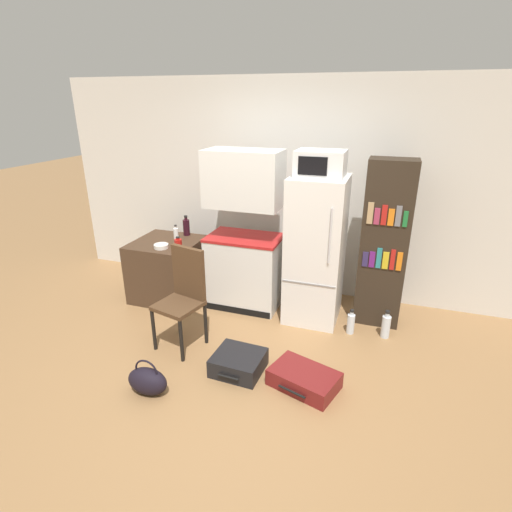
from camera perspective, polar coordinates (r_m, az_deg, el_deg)
The scene contains 17 objects.
ground_plane at distance 3.85m, azimuth -4.50°, elevation -16.27°, with size 24.00×24.00×0.00m, color olive.
wall_back at distance 5.00m, azimuth 6.32°, elevation 9.35°, with size 6.40×0.10×2.62m.
side_table at distance 5.12m, azimuth -12.42°, elevation -1.84°, with size 0.78×0.78×0.74m.
kitchen_hutch at distance 4.63m, azimuth -1.66°, elevation 2.60°, with size 0.86×0.56×1.85m.
refrigerator at distance 4.41m, azimuth 8.50°, elevation 0.76°, with size 0.59×0.64×1.62m.
microwave at distance 4.17m, azimuth 9.21°, elevation 12.93°, with size 0.49×0.39×0.26m.
bookshelf at distance 4.46m, azimuth 17.81°, elevation 1.49°, with size 0.48×0.33×1.81m.
bottle_wine_dark at distance 5.14m, azimuth -9.92°, elevation 4.12°, with size 0.08×0.08×0.26m.
bottle_milk_white at distance 5.00m, azimuth -11.35°, elevation 3.17°, with size 0.06×0.06×0.19m.
bottle_ketchup_red at distance 4.70m, azimuth -11.05°, elevation 1.75°, with size 0.09×0.09×0.14m.
bowl at distance 4.77m, azimuth -13.39°, elevation 1.38°, with size 0.17×0.17×0.05m.
chair at distance 4.03m, azimuth -10.24°, elevation -4.85°, with size 0.48×0.48×1.02m.
suitcase_large_flat at distance 3.82m, azimuth -2.51°, elevation -14.96°, with size 0.46×0.45×0.17m.
suitcase_small_flat at distance 3.68m, azimuth 6.87°, elevation -17.02°, with size 0.66×0.53×0.15m.
handbag at distance 3.67m, azimuth -15.24°, elevation -16.81°, with size 0.36×0.20×0.33m.
water_bottle_front at distance 4.48m, azimuth 18.06°, elevation -9.48°, with size 0.09×0.09×0.31m.
water_bottle_middle at distance 4.45m, azimuth 13.39°, elevation -9.32°, with size 0.08×0.08×0.28m.
Camera 1 is at (1.25, -2.78, 2.36)m, focal length 28.00 mm.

